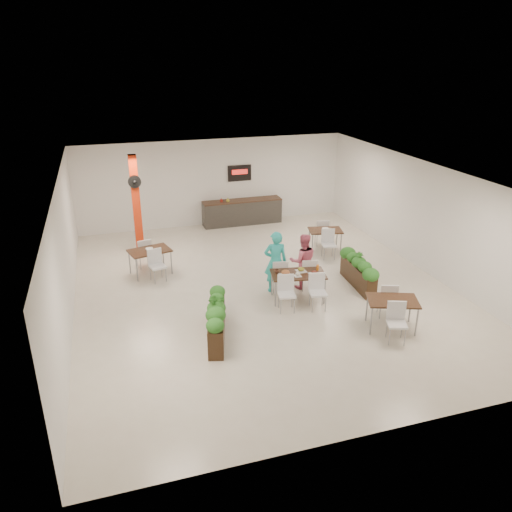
# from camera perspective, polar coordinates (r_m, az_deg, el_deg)

# --- Properties ---
(ground) EXTENTS (12.00, 12.00, 0.00)m
(ground) POSITION_cam_1_polar(r_m,az_deg,el_deg) (13.90, 0.81, -3.73)
(ground) COLOR beige
(ground) RESTS_ON ground
(room_shell) EXTENTS (10.10, 12.10, 3.22)m
(room_shell) POSITION_cam_1_polar(r_m,az_deg,el_deg) (13.15, 0.86, 4.17)
(room_shell) COLOR white
(room_shell) RESTS_ON ground
(red_column) EXTENTS (0.40, 0.41, 3.20)m
(red_column) POSITION_cam_1_polar(r_m,az_deg,el_deg) (16.31, -13.52, 5.80)
(red_column) COLOR red
(red_column) RESTS_ON ground
(service_counter) EXTENTS (3.00, 0.64, 2.20)m
(service_counter) POSITION_cam_1_polar(r_m,az_deg,el_deg) (19.04, -1.60, 5.12)
(service_counter) COLOR #2E2C29
(service_counter) RESTS_ON ground
(main_table) EXTENTS (1.52, 1.82, 0.92)m
(main_table) POSITION_cam_1_polar(r_m,az_deg,el_deg) (13.08, 4.79, -2.46)
(main_table) COLOR black
(main_table) RESTS_ON ground
(diner_man) EXTENTS (0.70, 0.52, 1.73)m
(diner_man) POSITION_cam_1_polar(r_m,az_deg,el_deg) (13.42, 2.24, -0.67)
(diner_man) COLOR #29B4AF
(diner_man) RESTS_ON ground
(diner_woman) EXTENTS (0.86, 0.73, 1.57)m
(diner_woman) POSITION_cam_1_polar(r_m,az_deg,el_deg) (13.72, 5.39, -0.59)
(diner_woman) COLOR #ED6987
(diner_woman) RESTS_ON ground
(planter_left) EXTENTS (0.83, 2.05, 1.11)m
(planter_left) POSITION_cam_1_polar(r_m,az_deg,el_deg) (11.44, -4.52, -6.88)
(planter_left) COLOR black
(planter_left) RESTS_ON ground
(planter_right) EXTENTS (0.51, 1.92, 1.01)m
(planter_right) POSITION_cam_1_polar(r_m,az_deg,el_deg) (14.15, 11.62, -1.51)
(planter_right) COLOR black
(planter_right) RESTS_ON ground
(side_table_a) EXTENTS (1.32, 1.67, 0.92)m
(side_table_a) POSITION_cam_1_polar(r_m,az_deg,el_deg) (14.90, -12.05, 0.23)
(side_table_a) COLOR black
(side_table_a) RESTS_ON ground
(side_table_b) EXTENTS (1.19, 1.67, 0.92)m
(side_table_b) POSITION_cam_1_polar(r_m,az_deg,el_deg) (16.41, 7.91, 2.55)
(side_table_b) COLOR black
(side_table_b) RESTS_ON ground
(side_table_c) EXTENTS (1.35, 1.66, 0.92)m
(side_table_c) POSITION_cam_1_polar(r_m,az_deg,el_deg) (12.12, 15.31, -5.39)
(side_table_c) COLOR black
(side_table_c) RESTS_ON ground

